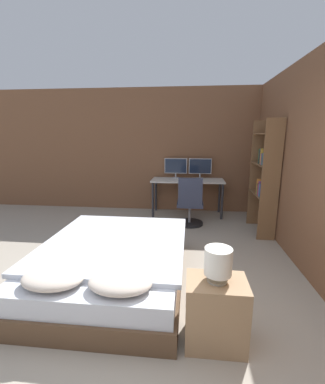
% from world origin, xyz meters
% --- Properties ---
extents(ground_plane, '(20.00, 20.00, 0.00)m').
position_xyz_m(ground_plane, '(0.00, 0.00, 0.00)').
color(ground_plane, '#9E9384').
extents(wall_back, '(12.00, 0.06, 2.70)m').
position_xyz_m(wall_back, '(0.00, 4.28, 1.35)').
color(wall_back, brown).
rests_on(wall_back, ground_plane).
extents(wall_side_right, '(0.06, 12.00, 2.70)m').
position_xyz_m(wall_side_right, '(1.77, 1.50, 1.35)').
color(wall_side_right, brown).
rests_on(wall_side_right, ground_plane).
extents(bed, '(1.64, 2.09, 0.55)m').
position_xyz_m(bed, '(-0.57, 1.20, 0.24)').
color(bed, brown).
rests_on(bed, ground_plane).
extents(nightstand, '(0.49, 0.36, 0.57)m').
position_xyz_m(nightstand, '(0.54, 0.39, 0.29)').
color(nightstand, '#997551').
rests_on(nightstand, ground_plane).
extents(bedside_lamp, '(0.22, 0.22, 0.28)m').
position_xyz_m(bedside_lamp, '(0.54, 0.39, 0.74)').
color(bedside_lamp, gray).
rests_on(bedside_lamp, nightstand).
extents(desk, '(1.52, 0.59, 0.77)m').
position_xyz_m(desk, '(0.26, 3.92, 0.67)').
color(desk, beige).
rests_on(desk, ground_plane).
extents(monitor_left, '(0.49, 0.16, 0.43)m').
position_xyz_m(monitor_left, '(-0.01, 4.11, 1.02)').
color(monitor_left, '#B7B7BC').
rests_on(monitor_left, desk).
extents(monitor_right, '(0.49, 0.16, 0.43)m').
position_xyz_m(monitor_right, '(0.52, 4.11, 1.02)').
color(monitor_right, '#B7B7BC').
rests_on(monitor_right, desk).
extents(keyboard, '(0.36, 0.13, 0.02)m').
position_xyz_m(keyboard, '(0.26, 3.72, 0.78)').
color(keyboard, '#B7B7BC').
rests_on(keyboard, desk).
extents(computer_mouse, '(0.07, 0.05, 0.04)m').
position_xyz_m(computer_mouse, '(0.53, 3.72, 0.79)').
color(computer_mouse, '#B7B7BC').
rests_on(computer_mouse, desk).
extents(office_chair, '(0.52, 0.52, 0.94)m').
position_xyz_m(office_chair, '(0.32, 3.25, 0.38)').
color(office_chair, black).
rests_on(office_chair, ground_plane).
extents(bookshelf, '(0.29, 0.82, 1.96)m').
position_xyz_m(bookshelf, '(1.57, 2.98, 1.07)').
color(bookshelf, brown).
rests_on(bookshelf, ground_plane).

